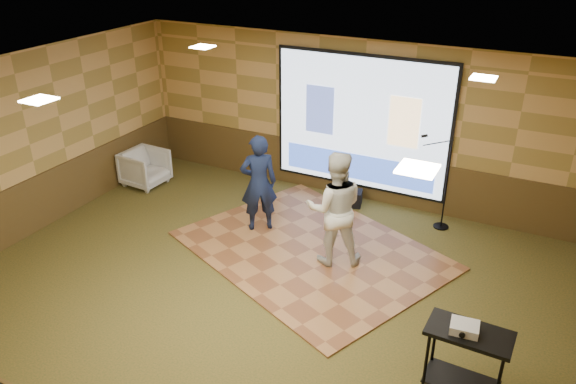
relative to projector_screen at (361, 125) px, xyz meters
The scene contains 17 objects.
ground 3.74m from the projector_screen, 90.00° to the right, with size 9.00×9.00×0.00m, color #30391A.
room_shell 3.49m from the projector_screen, 90.00° to the right, with size 9.04×7.04×3.02m.
wainscot_back 1.00m from the projector_screen, 90.00° to the left, with size 9.00×0.04×0.95m, color #503A1A.
wainscot_left 5.73m from the projector_screen, 142.51° to the right, with size 0.04×7.00×0.95m, color #503A1A.
projector_screen is the anchor object (origin of this frame).
downlight_nw 3.12m from the projector_screen, 143.35° to the right, with size 0.32×0.32×0.02m, color beige.
downlight_ne 3.12m from the projector_screen, 36.65° to the right, with size 0.32×0.32×0.02m, color beige.
downlight_sw 5.61m from the projector_screen, 114.02° to the right, with size 0.32×0.32×0.02m, color beige.
downlight_se 5.61m from the projector_screen, 65.98° to the right, with size 0.32×0.32×0.02m, color beige.
dance_floor 2.60m from the projector_screen, 89.46° to the right, with size 3.94×3.01×0.03m, color #9B6539.
player_left 2.26m from the projector_screen, 119.49° to the right, with size 0.62×0.40×1.69m, color #131C3C.
player_right 2.39m from the projector_screen, 78.81° to the right, with size 0.88×0.69×1.82m, color silver.
av_table 5.12m from the projector_screen, 56.64° to the right, with size 0.89×0.47×0.93m.
projector 5.07m from the projector_screen, 57.34° to the right, with size 0.29×0.24×0.10m, color silver.
mic_stand 1.98m from the projector_screen, 14.44° to the right, with size 0.65×0.26×1.65m.
banquet_chair 4.36m from the projector_screen, 161.55° to the right, with size 0.77×0.79×0.72m, color gray.
duffel_bag 1.38m from the projector_screen, 93.08° to the right, with size 0.46×0.31×0.29m, color black.
Camera 1 is at (3.15, -5.80, 4.85)m, focal length 35.00 mm.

